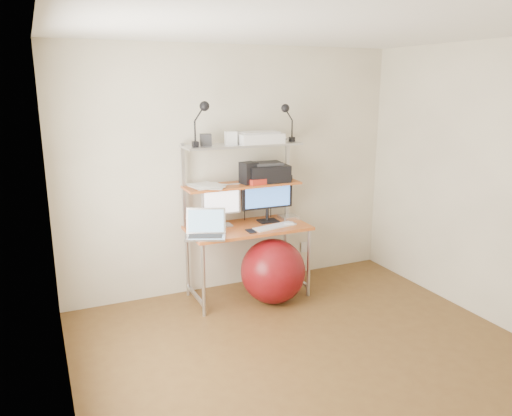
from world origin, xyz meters
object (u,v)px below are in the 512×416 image
Objects in this scene: monitor_black at (267,195)px; printer at (267,172)px; laptop at (206,230)px; exercise_ball at (273,271)px; monitor_silver at (221,203)px.

printer is at bearing 70.45° from monitor_black.
laptop reaches higher than exercise_ball.
monitor_silver is 0.81× the size of monitor_black.
monitor_silver reaches higher than laptop.
monitor_black is 1.24× the size of printer.
monitor_black is at bearing 39.52° from laptop.
laptop is at bearing -155.33° from printer.
monitor_black reaches higher than monitor_silver.
laptop is 0.70× the size of exercise_ball.
monitor_silver is 0.99× the size of laptop.
laptop is at bearing -160.93° from monitor_black.
monitor_black is at bearing -5.18° from monitor_silver.
monitor_silver is 1.01× the size of printer.
laptop is 0.81m from exercise_ball.
monitor_black is 1.23× the size of laptop.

